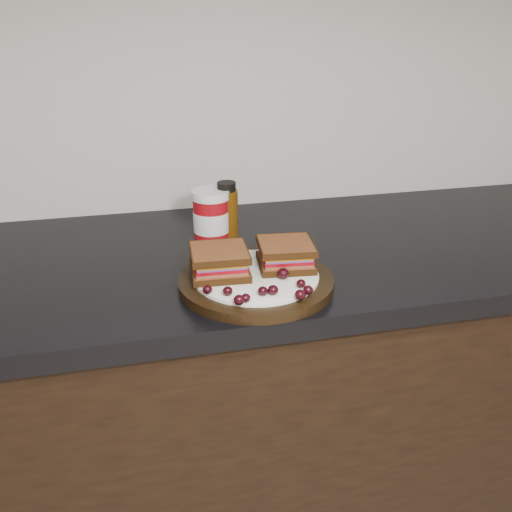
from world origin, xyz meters
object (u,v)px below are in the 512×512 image
at_px(plate, 256,282).
at_px(condiment_jar, 211,217).
at_px(oil_bottle, 227,212).
at_px(sandwich_left, 220,262).

height_order(plate, condiment_jar, condiment_jar).
relative_size(plate, oil_bottle, 2.15).
height_order(sandwich_left, oil_bottle, oil_bottle).
relative_size(condiment_jar, oil_bottle, 0.90).
bearing_deg(plate, condiment_jar, 101.06).
bearing_deg(sandwich_left, condiment_jar, 88.27).
distance_m(plate, oil_bottle, 0.24).
height_order(plate, oil_bottle, oil_bottle).
distance_m(condiment_jar, oil_bottle, 0.04).
bearing_deg(oil_bottle, sandwich_left, -104.34).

